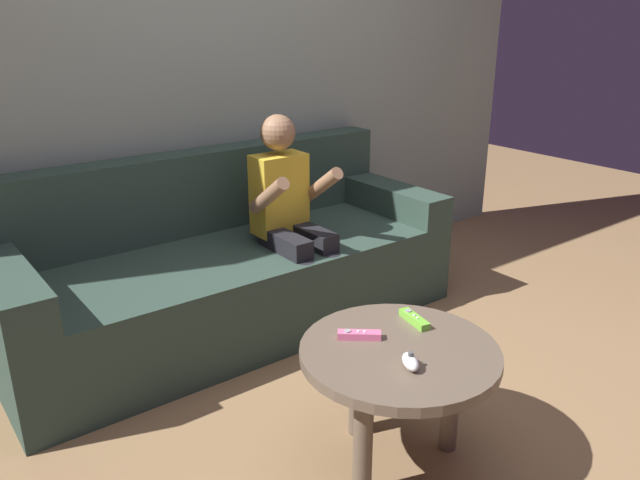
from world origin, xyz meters
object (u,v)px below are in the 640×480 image
(game_remote_pink_near_edge, at_px, (359,335))
(couch, at_px, (228,269))
(coffee_table, at_px, (397,366))
(game_remote_lime_far_corner, at_px, (414,319))
(nunchuk_white, at_px, (410,362))
(person_seated_on_couch, at_px, (290,212))

(game_remote_pink_near_edge, bearing_deg, couch, 83.48)
(game_remote_pink_near_edge, bearing_deg, coffee_table, -62.49)
(coffee_table, xyz_separation_m, game_remote_lime_far_corner, (0.16, 0.09, 0.08))
(game_remote_pink_near_edge, xyz_separation_m, game_remote_lime_far_corner, (0.22, -0.03, 0.00))
(nunchuk_white, xyz_separation_m, game_remote_lime_far_corner, (0.22, 0.20, -0.01))
(game_remote_pink_near_edge, relative_size, nunchuk_white, 1.31)
(nunchuk_white, distance_m, game_remote_lime_far_corner, 0.29)
(couch, bearing_deg, nunchuk_white, -95.16)
(game_remote_lime_far_corner, bearing_deg, nunchuk_white, -137.43)
(couch, bearing_deg, person_seated_on_couch, -36.89)
(coffee_table, relative_size, game_remote_lime_far_corner, 4.39)
(coffee_table, bearing_deg, couch, 87.01)
(coffee_table, relative_size, nunchuk_white, 6.33)
(game_remote_pink_near_edge, relative_size, game_remote_lime_far_corner, 0.91)
(coffee_table, relative_size, game_remote_pink_near_edge, 4.84)
(nunchuk_white, bearing_deg, game_remote_pink_near_edge, 91.46)
(coffee_table, bearing_deg, person_seated_on_couch, 73.66)
(couch, bearing_deg, game_remote_lime_far_corner, -85.11)
(game_remote_pink_near_edge, distance_m, nunchuk_white, 0.23)
(couch, relative_size, coffee_table, 3.31)
(couch, xyz_separation_m, game_remote_lime_far_corner, (0.10, -1.12, 0.17))
(couch, xyz_separation_m, game_remote_pink_near_edge, (-0.13, -1.10, 0.17))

